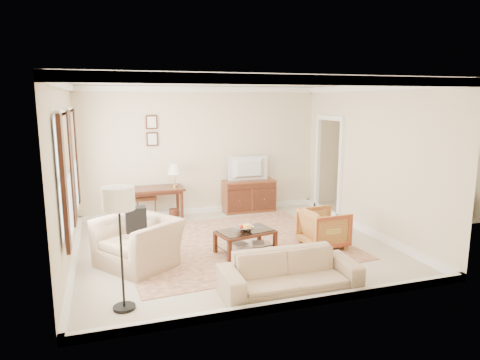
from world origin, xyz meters
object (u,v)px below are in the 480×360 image
sideboard (249,196)px  sofa (290,266)px  writing_desk (152,193)px  tv (249,161)px  club_armchair (138,234)px  striped_armchair (324,226)px  coffee_table (245,236)px

sideboard → sofa: (-0.87, -4.26, -0.00)m
writing_desk → tv: bearing=3.9°
sofa → tv: bearing=79.2°
writing_desk → club_armchair: 2.50m
striped_armchair → coffee_table: bearing=81.6°
writing_desk → tv: 2.35m
writing_desk → coffee_table: writing_desk is taller
coffee_table → club_armchair: size_ratio=0.91×
club_armchair → sideboard: bearing=97.9°
sideboard → striped_armchair: size_ratio=1.61×
writing_desk → sofa: 4.33m
club_armchair → sofa: bearing=13.4°
sideboard → coffee_table: 2.80m
coffee_table → sofa: size_ratio=0.56×
sideboard → coffee_table: (-0.97, -2.62, -0.07)m
striped_armchair → sofa: (-1.34, -1.52, -0.00)m
tv → coffee_table: (-0.97, -2.60, -0.90)m
writing_desk → sideboard: size_ratio=1.12×
sideboard → sofa: sideboard is taller
sideboard → tv: bearing=-90.0°
writing_desk → tv: tv is taller
club_armchair → writing_desk: bearing=133.1°
tv → coffee_table: bearing=69.6°
writing_desk → club_armchair: bearing=-101.3°
writing_desk → striped_armchair: size_ratio=1.80×
sideboard → club_armchair: (-2.76, -2.63, 0.14)m
coffee_table → club_armchair: club_armchair is taller
coffee_table → sofa: bearing=-86.7°
tv → striped_armchair: (0.47, -2.72, -0.83)m
tv → striped_armchair: size_ratio=1.22×
writing_desk → sideboard: 2.29m
sofa → club_armchair: bearing=139.9°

